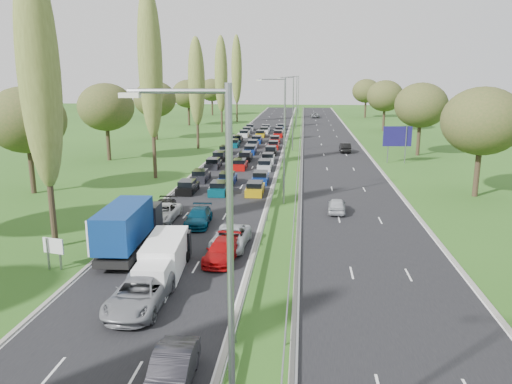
% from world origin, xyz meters
% --- Properties ---
extents(ground, '(260.00, 260.00, 0.00)m').
position_xyz_m(ground, '(4.50, 80.00, 0.00)').
color(ground, '#274F18').
rests_on(ground, ground).
extents(near_carriageway, '(10.50, 215.00, 0.04)m').
position_xyz_m(near_carriageway, '(-2.25, 82.50, 0.00)').
color(near_carriageway, black).
rests_on(near_carriageway, ground).
extents(far_carriageway, '(10.50, 215.00, 0.04)m').
position_xyz_m(far_carriageway, '(11.25, 82.50, 0.00)').
color(far_carriageway, black).
rests_on(far_carriageway, ground).
extents(central_reservation, '(2.36, 215.00, 0.32)m').
position_xyz_m(central_reservation, '(4.50, 82.50, 0.55)').
color(central_reservation, gray).
rests_on(central_reservation, ground).
extents(lamp_columns, '(0.18, 140.18, 12.00)m').
position_xyz_m(lamp_columns, '(4.50, 78.00, 6.00)').
color(lamp_columns, gray).
rests_on(lamp_columns, ground).
extents(poplar_row, '(2.80, 127.80, 22.44)m').
position_xyz_m(poplar_row, '(-11.50, 68.17, 12.39)').
color(poplar_row, '#2D2116').
rests_on(poplar_row, ground).
extents(woodland_left, '(8.00, 166.00, 11.10)m').
position_xyz_m(woodland_left, '(-22.00, 62.63, 7.68)').
color(woodland_left, '#2D2116').
rests_on(woodland_left, ground).
extents(woodland_right, '(8.00, 153.00, 11.10)m').
position_xyz_m(woodland_right, '(24.00, 66.67, 7.68)').
color(woodland_right, '#2D2116').
rests_on(woodland_right, ground).
extents(traffic_queue_fill, '(9.12, 67.10, 0.80)m').
position_xyz_m(traffic_queue_fill, '(-2.25, 77.58, 0.44)').
color(traffic_queue_fill, black).
rests_on(traffic_queue_fill, ground).
extents(near_car_2, '(2.38, 4.97, 1.37)m').
position_xyz_m(near_car_2, '(-5.52, 36.27, 0.70)').
color(near_car_2, silver).
rests_on(near_car_2, near_carriageway).
extents(near_car_3, '(2.14, 4.80, 1.37)m').
position_xyz_m(near_car_3, '(-5.87, 37.49, 0.70)').
color(near_car_3, black).
rests_on(near_car_3, near_carriageway).
extents(near_car_6, '(2.68, 5.80, 1.61)m').
position_xyz_m(near_car_6, '(-2.25, 20.01, 0.82)').
color(near_car_6, gray).
rests_on(near_car_6, near_carriageway).
extents(near_car_7, '(2.16, 4.81, 1.37)m').
position_xyz_m(near_car_7, '(-2.23, 35.24, 0.71)').
color(near_car_7, '#043048').
rests_on(near_car_7, near_carriageway).
extents(near_car_9, '(1.75, 4.57, 1.48)m').
position_xyz_m(near_car_9, '(1.30, 13.31, 0.76)').
color(near_car_9, black).
rests_on(near_car_9, near_carriageway).
extents(near_car_10, '(2.70, 5.37, 1.46)m').
position_xyz_m(near_car_10, '(1.19, 30.04, 0.75)').
color(near_car_10, '#B4B8BF').
rests_on(near_car_10, near_carriageway).
extents(near_car_11, '(2.29, 4.90, 1.38)m').
position_xyz_m(near_car_11, '(1.03, 27.39, 0.71)').
color(near_car_11, '#A40A0B').
rests_on(near_car_11, near_carriageway).
extents(far_car_0, '(1.82, 3.95, 1.31)m').
position_xyz_m(far_car_0, '(9.43, 40.27, 0.68)').
color(far_car_0, '#ABAFB5').
rests_on(far_car_0, far_carriageway).
extents(far_car_1, '(1.66, 4.57, 1.50)m').
position_xyz_m(far_car_1, '(13.01, 77.13, 0.77)').
color(far_car_1, black).
rests_on(far_car_1, far_carriageway).
extents(far_car_2, '(2.59, 5.20, 1.41)m').
position_xyz_m(far_car_2, '(9.48, 144.04, 0.73)').
color(far_car_2, gray).
rests_on(far_car_2, far_carriageway).
extents(blue_lorry, '(2.38, 8.55, 3.61)m').
position_xyz_m(blue_lorry, '(-5.61, 28.17, 1.89)').
color(blue_lorry, black).
rests_on(blue_lorry, near_carriageway).
extents(white_van_front, '(2.16, 5.51, 2.22)m').
position_xyz_m(white_van_front, '(-2.22, 25.38, 1.14)').
color(white_van_front, white).
rests_on(white_van_front, near_carriageway).
extents(white_van_rear, '(1.83, 4.67, 1.88)m').
position_xyz_m(white_van_rear, '(-2.07, 23.05, 0.96)').
color(white_van_rear, white).
rests_on(white_van_rear, near_carriageway).
extents(info_sign, '(1.48, 0.44, 2.10)m').
position_xyz_m(info_sign, '(-9.40, 24.80, 1.37)').
color(info_sign, gray).
rests_on(info_sign, ground).
extents(direction_sign, '(4.00, 0.39, 5.20)m').
position_xyz_m(direction_sign, '(19.40, 67.45, 3.57)').
color(direction_sign, gray).
rests_on(direction_sign, ground).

